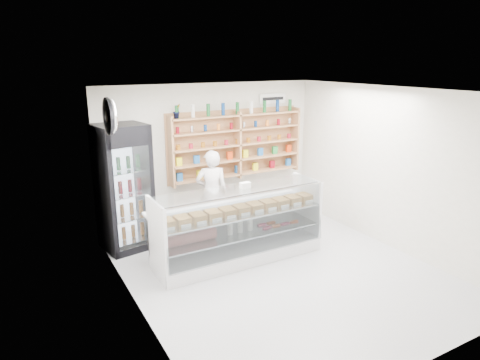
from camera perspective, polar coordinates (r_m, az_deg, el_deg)
room at (r=6.38m, az=5.94°, el=-0.93°), size 5.00×5.00×5.00m
display_counter at (r=7.18m, az=-0.23°, el=-7.88°), size 2.83×0.85×1.23m
shop_worker at (r=8.02m, az=-3.78°, el=-1.73°), size 0.70×0.57×1.63m
drinks_cooler at (r=7.61m, az=-15.23°, el=-0.98°), size 0.91×0.89×2.20m
wall_shelving at (r=8.52m, az=-0.34°, el=4.75°), size 2.84×0.28×1.33m
potted_plant at (r=7.88m, az=-8.42°, el=9.09°), size 0.18×0.16×0.27m
security_mirror at (r=6.38m, az=-16.76°, el=8.14°), size 0.15×0.50×0.50m
wall_sign at (r=8.97m, az=4.37°, el=10.78°), size 0.62×0.03×0.20m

